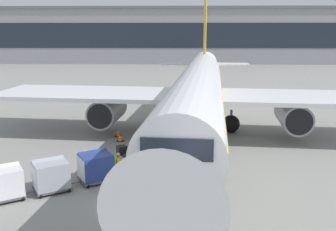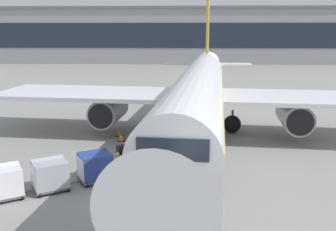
{
  "view_description": "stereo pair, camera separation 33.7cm",
  "coord_description": "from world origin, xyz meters",
  "px_view_note": "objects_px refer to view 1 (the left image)",
  "views": [
    {
      "loc": [
        2.62,
        -19.32,
        9.25
      ],
      "look_at": [
        1.96,
        6.74,
        3.37
      ],
      "focal_mm": 40.13,
      "sensor_mm": 36.0,
      "label": 1
    },
    {
      "loc": [
        2.96,
        -19.31,
        9.25
      ],
      "look_at": [
        1.96,
        6.74,
        3.37
      ],
      "focal_mm": 40.13,
      "sensor_mm": 36.0,
      "label": 2
    }
  ],
  "objects_px": {
    "baggage_cart_second": "(51,175)",
    "ground_crew_marshaller": "(118,164)",
    "safety_cone_engine_keepout": "(118,133)",
    "baggage_cart_third": "(4,182)",
    "ground_crew_by_loader": "(153,157)",
    "belt_loader": "(139,152)",
    "parked_airplane": "(198,90)",
    "ground_crew_by_carts": "(85,161)",
    "baggage_cart_lead": "(96,166)",
    "safety_cone_wingtip": "(120,138)"
  },
  "relations": [
    {
      "from": "safety_cone_wingtip",
      "to": "parked_airplane",
      "type": "bearing_deg",
      "value": 19.67
    },
    {
      "from": "baggage_cart_second",
      "to": "safety_cone_wingtip",
      "type": "relative_size",
      "value": 4.18
    },
    {
      "from": "belt_loader",
      "to": "ground_crew_by_carts",
      "type": "bearing_deg",
      "value": -143.58
    },
    {
      "from": "ground_crew_by_carts",
      "to": "safety_cone_engine_keepout",
      "type": "bearing_deg",
      "value": 86.15
    },
    {
      "from": "ground_crew_by_carts",
      "to": "ground_crew_by_loader",
      "type": "bearing_deg",
      "value": 11.84
    },
    {
      "from": "belt_loader",
      "to": "ground_crew_by_carts",
      "type": "xyz_separation_m",
      "value": [
        -3.26,
        -2.41,
        0.15
      ]
    },
    {
      "from": "baggage_cart_third",
      "to": "safety_cone_wingtip",
      "type": "distance_m",
      "value": 12.48
    },
    {
      "from": "baggage_cart_second",
      "to": "ground_crew_marshaller",
      "type": "distance_m",
      "value": 4.17
    },
    {
      "from": "parked_airplane",
      "to": "ground_crew_marshaller",
      "type": "xyz_separation_m",
      "value": [
        -5.59,
        -10.77,
        -3.07
      ]
    },
    {
      "from": "baggage_cart_second",
      "to": "safety_cone_engine_keepout",
      "type": "height_order",
      "value": "baggage_cart_second"
    },
    {
      "from": "parked_airplane",
      "to": "safety_cone_engine_keepout",
      "type": "xyz_separation_m",
      "value": [
        -7.16,
        -0.88,
        -3.75
      ]
    },
    {
      "from": "baggage_cart_lead",
      "to": "safety_cone_engine_keepout",
      "type": "xyz_separation_m",
      "value": [
        -0.21,
        10.36,
        -0.68
      ]
    },
    {
      "from": "parked_airplane",
      "to": "belt_loader",
      "type": "relative_size",
      "value": 9.15
    },
    {
      "from": "baggage_cart_lead",
      "to": "safety_cone_wingtip",
      "type": "xyz_separation_m",
      "value": [
        0.21,
        8.83,
        -0.68
      ]
    },
    {
      "from": "baggage_cart_lead",
      "to": "ground_crew_marshaller",
      "type": "distance_m",
      "value": 1.44
    },
    {
      "from": "baggage_cart_second",
      "to": "safety_cone_wingtip",
      "type": "bearing_deg",
      "value": 76.21
    },
    {
      "from": "baggage_cart_lead",
      "to": "baggage_cart_second",
      "type": "xyz_separation_m",
      "value": [
        -2.32,
        -1.49,
        0.0
      ]
    },
    {
      "from": "belt_loader",
      "to": "baggage_cart_third",
      "type": "bearing_deg",
      "value": -139.4
    },
    {
      "from": "baggage_cart_third",
      "to": "ground_crew_marshaller",
      "type": "relative_size",
      "value": 1.57
    },
    {
      "from": "ground_crew_marshaller",
      "to": "safety_cone_wingtip",
      "type": "distance_m",
      "value": 8.47
    },
    {
      "from": "ground_crew_by_loader",
      "to": "baggage_cart_lead",
      "type": "bearing_deg",
      "value": -152.69
    },
    {
      "from": "parked_airplane",
      "to": "baggage_cart_lead",
      "type": "relative_size",
      "value": 17.57
    },
    {
      "from": "parked_airplane",
      "to": "baggage_cart_third",
      "type": "relative_size",
      "value": 17.57
    },
    {
      "from": "ground_crew_by_carts",
      "to": "ground_crew_marshaller",
      "type": "relative_size",
      "value": 1.0
    },
    {
      "from": "baggage_cart_lead",
      "to": "safety_cone_engine_keepout",
      "type": "relative_size",
      "value": 4.11
    },
    {
      "from": "ground_crew_by_carts",
      "to": "ground_crew_marshaller",
      "type": "bearing_deg",
      "value": -10.74
    },
    {
      "from": "safety_cone_engine_keepout",
      "to": "baggage_cart_third",
      "type": "bearing_deg",
      "value": -108.44
    },
    {
      "from": "belt_loader",
      "to": "baggage_cart_second",
      "type": "distance_m",
      "value": 6.73
    },
    {
      "from": "parked_airplane",
      "to": "ground_crew_by_carts",
      "type": "height_order",
      "value": "parked_airplane"
    },
    {
      "from": "parked_airplane",
      "to": "safety_cone_wingtip",
      "type": "distance_m",
      "value": 8.09
    },
    {
      "from": "ground_crew_marshaller",
      "to": "parked_airplane",
      "type": "bearing_deg",
      "value": 62.56
    },
    {
      "from": "baggage_cart_second",
      "to": "ground_crew_marshaller",
      "type": "height_order",
      "value": "baggage_cart_second"
    },
    {
      "from": "safety_cone_engine_keepout",
      "to": "safety_cone_wingtip",
      "type": "height_order",
      "value": "safety_cone_engine_keepout"
    },
    {
      "from": "baggage_cart_third",
      "to": "ground_crew_by_carts",
      "type": "xyz_separation_m",
      "value": [
        3.71,
        3.57,
        -0.0
      ]
    },
    {
      "from": "ground_crew_by_carts",
      "to": "ground_crew_marshaller",
      "type": "height_order",
      "value": "same"
    },
    {
      "from": "baggage_cart_lead",
      "to": "ground_crew_by_carts",
      "type": "relative_size",
      "value": 1.57
    },
    {
      "from": "belt_loader",
      "to": "baggage_cart_second",
      "type": "height_order",
      "value": "belt_loader"
    },
    {
      "from": "ground_crew_by_loader",
      "to": "parked_airplane",
      "type": "bearing_deg",
      "value": 69.82
    },
    {
      "from": "parked_airplane",
      "to": "ground_crew_by_carts",
      "type": "xyz_separation_m",
      "value": [
        -7.8,
        -10.36,
        -3.07
      ]
    },
    {
      "from": "baggage_cart_lead",
      "to": "baggage_cart_third",
      "type": "height_order",
      "value": "same"
    },
    {
      "from": "baggage_cart_second",
      "to": "ground_crew_marshaller",
      "type": "xyz_separation_m",
      "value": [
        3.68,
        1.96,
        -0.0
      ]
    },
    {
      "from": "ground_crew_marshaller",
      "to": "baggage_cart_third",
      "type": "bearing_deg",
      "value": -151.96
    },
    {
      "from": "baggage_cart_second",
      "to": "baggage_cart_third",
      "type": "distance_m",
      "value": 2.53
    },
    {
      "from": "baggage_cart_second",
      "to": "baggage_cart_third",
      "type": "relative_size",
      "value": 1.0
    },
    {
      "from": "baggage_cart_third",
      "to": "ground_crew_by_loader",
      "type": "distance_m",
      "value": 9.2
    },
    {
      "from": "baggage_cart_second",
      "to": "baggage_cart_lead",
      "type": "bearing_deg",
      "value": 32.59
    },
    {
      "from": "baggage_cart_lead",
      "to": "baggage_cart_third",
      "type": "xyz_separation_m",
      "value": [
        -4.56,
        -2.68,
        0.0
      ]
    },
    {
      "from": "baggage_cart_third",
      "to": "safety_cone_engine_keepout",
      "type": "distance_m",
      "value": 13.76
    },
    {
      "from": "ground_crew_marshaller",
      "to": "safety_cone_wingtip",
      "type": "bearing_deg",
      "value": 97.83
    },
    {
      "from": "belt_loader",
      "to": "ground_crew_by_loader",
      "type": "xyz_separation_m",
      "value": [
        1.07,
        -1.5,
        0.15
      ]
    }
  ]
}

